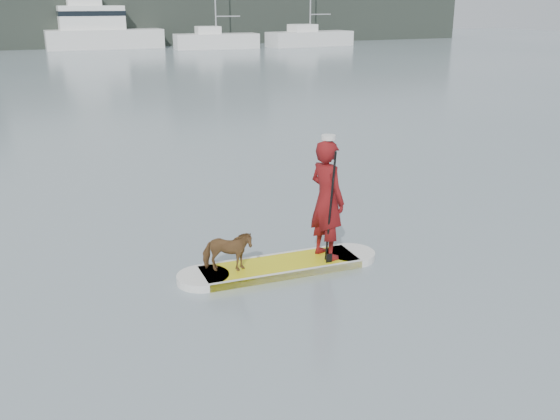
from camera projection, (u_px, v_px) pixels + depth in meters
name	position (u px, v px, depth m)	size (l,w,h in m)	color
ground	(210.00, 241.00, 11.03)	(140.00, 140.00, 0.00)	slate
paddleboard	(280.00, 266.00, 9.85)	(3.30, 0.91, 0.12)	yellow
paddler	(327.00, 200.00, 9.79)	(0.70, 0.46, 1.92)	maroon
white_cap	(328.00, 137.00, 9.48)	(0.22, 0.22, 0.07)	silver
dog	(227.00, 251.00, 9.43)	(0.35, 0.77, 0.65)	brown
paddle	(330.00, 222.00, 9.64)	(0.10, 0.30, 2.00)	black
sailboat_e	(216.00, 40.00, 55.33)	(7.53, 3.02, 10.66)	silver
sailboat_f	(309.00, 37.00, 58.40)	(8.60, 3.45, 12.52)	silver
motor_yacht_a	(99.00, 29.00, 55.07)	(10.11, 3.28, 6.04)	silver
shore_mass	(29.00, 13.00, 56.06)	(90.00, 6.00, 6.00)	black
shore_building_east	(216.00, 1.00, 63.48)	(10.00, 4.00, 8.00)	black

